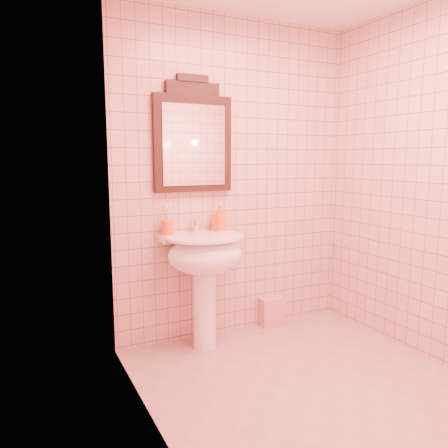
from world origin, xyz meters
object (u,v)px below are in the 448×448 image
mirror (193,139)px  towel (271,311)px  pedestal_sink (205,263)px  toothbrush_cup (167,227)px  soap_dispenser (219,218)px

mirror → towel: size_ratio=3.49×
pedestal_sink → toothbrush_cup: 0.38m
pedestal_sink → towel: pedestal_sink is taller
mirror → soap_dispenser: bearing=-16.0°
toothbrush_cup → soap_dispenser: size_ratio=1.02×
pedestal_sink → soap_dispenser: 0.38m
mirror → pedestal_sink: bearing=-90.0°
pedestal_sink → soap_dispenser: (0.19, 0.15, 0.30)m
pedestal_sink → toothbrush_cup: size_ratio=4.25×
toothbrush_cup → soap_dispenser: toothbrush_cup is taller
toothbrush_cup → soap_dispenser: (0.42, -0.00, 0.04)m
mirror → toothbrush_cup: bearing=-167.7°
toothbrush_cup → pedestal_sink: bearing=-32.9°
pedestal_sink → towel: 0.89m
toothbrush_cup → towel: (0.92, 0.02, -0.80)m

